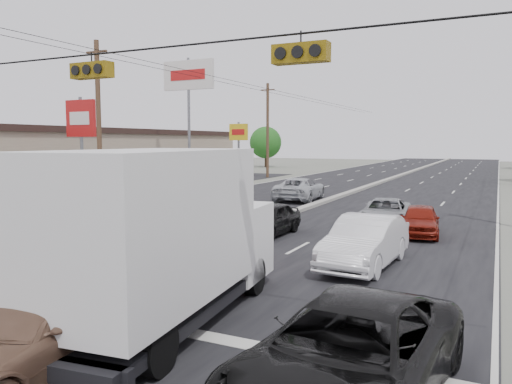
% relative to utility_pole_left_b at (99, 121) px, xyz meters
% --- Properties ---
extents(ground, '(200.00, 200.00, 0.00)m').
position_rel_utility_pole_left_b_xyz_m(ground, '(12.50, -15.00, -5.11)').
color(ground, '#606356').
rests_on(ground, ground).
extents(road_surface, '(20.00, 160.00, 0.02)m').
position_rel_utility_pole_left_b_xyz_m(road_surface, '(12.50, 15.00, -5.11)').
color(road_surface, black).
rests_on(road_surface, ground).
extents(center_median, '(0.50, 160.00, 0.20)m').
position_rel_utility_pole_left_b_xyz_m(center_median, '(12.50, 15.00, -5.01)').
color(center_median, gray).
rests_on(center_median, ground).
extents(strip_mall, '(12.00, 42.00, 4.60)m').
position_rel_utility_pole_left_b_xyz_m(strip_mall, '(-13.50, 10.00, -2.81)').
color(strip_mall, tan).
rests_on(strip_mall, ground).
extents(parking_lot, '(10.00, 42.00, 0.02)m').
position_rel_utility_pole_left_b_xyz_m(parking_lot, '(-4.50, 10.00, -5.11)').
color(parking_lot, black).
rests_on(parking_lot, ground).
extents(utility_pole_left_b, '(1.60, 0.30, 10.00)m').
position_rel_utility_pole_left_b_xyz_m(utility_pole_left_b, '(0.00, 0.00, 0.00)').
color(utility_pole_left_b, '#422D1E').
rests_on(utility_pole_left_b, ground).
extents(utility_pole_left_c, '(1.60, 0.30, 10.00)m').
position_rel_utility_pole_left_b_xyz_m(utility_pole_left_c, '(0.00, 25.00, 0.00)').
color(utility_pole_left_c, '#422D1E').
rests_on(utility_pole_left_c, ground).
extents(traffic_signals, '(25.00, 0.30, 0.54)m').
position_rel_utility_pole_left_b_xyz_m(traffic_signals, '(13.90, -15.00, 0.39)').
color(traffic_signals, black).
rests_on(traffic_signals, ground).
extents(pole_sign_mid, '(2.60, 0.25, 7.00)m').
position_rel_utility_pole_left_b_xyz_m(pole_sign_mid, '(-4.50, 3.00, 0.01)').
color(pole_sign_mid, slate).
rests_on(pole_sign_mid, ground).
extents(pole_sign_billboard, '(5.00, 0.25, 11.00)m').
position_rel_utility_pole_left_b_xyz_m(pole_sign_billboard, '(-2.00, 13.00, 3.76)').
color(pole_sign_billboard, slate).
rests_on(pole_sign_billboard, ground).
extents(pole_sign_far, '(2.20, 0.25, 6.00)m').
position_rel_utility_pole_left_b_xyz_m(pole_sign_far, '(-3.50, 25.00, -0.70)').
color(pole_sign_far, slate).
rests_on(pole_sign_far, ground).
extents(tree_left_far, '(4.80, 4.80, 6.12)m').
position_rel_utility_pole_left_b_xyz_m(tree_left_far, '(-9.50, 45.00, -1.39)').
color(tree_left_far, '#382619').
rests_on(tree_left_far, ground).
extents(box_truck, '(3.32, 7.52, 3.70)m').
position_rel_utility_pole_left_b_xyz_m(box_truck, '(16.05, -15.23, -3.21)').
color(box_truck, black).
rests_on(box_truck, ground).
extents(tan_sedan, '(2.42, 5.24, 1.48)m').
position_rel_utility_pole_left_b_xyz_m(tan_sedan, '(15.50, -17.97, -4.37)').
color(tan_sedan, brown).
rests_on(tan_sedan, ground).
extents(red_sedan, '(1.73, 3.84, 1.22)m').
position_rel_utility_pole_left_b_xyz_m(red_sedan, '(13.90, -10.41, -4.50)').
color(red_sedan, '#B20A24').
rests_on(red_sedan, ground).
extents(black_suv, '(2.93, 5.59, 1.50)m').
position_rel_utility_pole_left_b_xyz_m(black_suv, '(20.48, -16.77, -4.36)').
color(black_suv, black).
rests_on(black_suv, ground).
extents(queue_car_a, '(1.64, 3.96, 1.34)m').
position_rel_utility_pole_left_b_xyz_m(queue_car_a, '(13.90, -5.18, -4.44)').
color(queue_car_a, black).
rests_on(queue_car_a, ground).
extents(queue_car_b, '(1.91, 4.79, 1.55)m').
position_rel_utility_pole_left_b_xyz_m(queue_car_b, '(18.71, -8.58, -4.33)').
color(queue_car_b, white).
rests_on(queue_car_b, ground).
extents(queue_car_c, '(2.55, 4.75, 1.27)m').
position_rel_utility_pole_left_b_xyz_m(queue_car_c, '(17.80, -0.99, -4.47)').
color(queue_car_c, gray).
rests_on(queue_car_c, ground).
extents(queue_car_e, '(1.90, 3.85, 1.26)m').
position_rel_utility_pole_left_b_xyz_m(queue_car_e, '(19.50, -2.46, -4.47)').
color(queue_car_e, maroon).
rests_on(queue_car_e, ground).
extents(oncoming_near, '(2.25, 4.62, 1.29)m').
position_rel_utility_pole_left_b_xyz_m(oncoming_near, '(6.10, -2.97, -4.46)').
color(oncoming_near, black).
rests_on(oncoming_near, ground).
extents(oncoming_far, '(2.97, 5.55, 1.48)m').
position_rel_utility_pole_left_b_xyz_m(oncoming_far, '(10.62, 6.93, -4.37)').
color(oncoming_far, '#AEB2B7').
rests_on(oncoming_far, ground).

